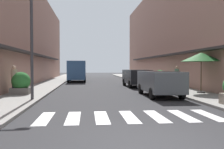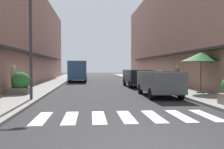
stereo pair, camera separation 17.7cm
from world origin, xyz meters
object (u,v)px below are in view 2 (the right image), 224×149
object	(u,v)px
planter_far	(160,78)
pedestrian_walking_near	(177,76)
street_lamp	(34,29)
planter_midblock	(21,84)
parked_car_mid	(137,76)
cafe_umbrella	(201,57)
delivery_van	(78,69)
pedestrian_walking_far	(14,79)
parked_car_near	(159,81)

from	to	relation	value
planter_far	pedestrian_walking_near	distance (m)	3.03
street_lamp	planter_midblock	distance (m)	4.07
parked_car_mid	cafe_umbrella	world-z (taller)	cafe_umbrella
delivery_van	pedestrian_walking_far	xyz separation A→B (m)	(-3.10, -13.87, -0.41)
street_lamp	planter_midblock	xyz separation A→B (m)	(-1.37, 2.56, -2.85)
parked_car_near	delivery_van	bearing A→B (deg)	109.72
parked_car_near	parked_car_mid	distance (m)	6.87
cafe_umbrella	pedestrian_walking_near	xyz separation A→B (m)	(-0.07, 3.96, -1.31)
parked_car_mid	planter_far	size ratio (longest dim) A/B	3.24
street_lamp	pedestrian_walking_far	xyz separation A→B (m)	(-1.74, 2.52, -2.59)
delivery_van	pedestrian_walking_far	distance (m)	14.22
parked_car_mid	pedestrian_walking_near	bearing A→B (deg)	-39.82
delivery_van	street_lamp	xyz separation A→B (m)	(-1.35, -16.39, 2.18)
planter_midblock	pedestrian_walking_far	xyz separation A→B (m)	(-0.38, -0.04, 0.27)
street_lamp	planter_midblock	bearing A→B (deg)	118.11
pedestrian_walking_near	planter_far	bearing A→B (deg)	-36.20
parked_car_near	pedestrian_walking_far	size ratio (longest dim) A/B	2.66
parked_car_mid	pedestrian_walking_far	xyz separation A→B (m)	(-8.43, -5.86, 0.07)
parked_car_mid	street_lamp	world-z (taller)	street_lamp
planter_far	pedestrian_walking_near	world-z (taller)	pedestrian_walking_near
street_lamp	planter_far	size ratio (longest dim) A/B	4.35
parked_car_mid	parked_car_near	bearing A→B (deg)	-90.00
parked_car_mid	planter_midblock	world-z (taller)	parked_car_mid
delivery_van	cafe_umbrella	distance (m)	16.43
planter_midblock	pedestrian_walking_near	world-z (taller)	pedestrian_walking_near
street_lamp	cafe_umbrella	size ratio (longest dim) A/B	2.31
parked_car_mid	street_lamp	size ratio (longest dim) A/B	0.74
delivery_van	cafe_umbrella	size ratio (longest dim) A/B	2.18
delivery_van	pedestrian_walking_far	size ratio (longest dim) A/B	3.25
parked_car_near	parked_car_mid	size ratio (longest dim) A/B	1.04
parked_car_near	delivery_van	size ratio (longest dim) A/B	0.82
parked_car_mid	planter_midblock	bearing A→B (deg)	-144.15
pedestrian_walking_far	parked_car_mid	bearing A→B (deg)	-134.47
parked_car_near	street_lamp	xyz separation A→B (m)	(-6.69, -1.51, 2.66)
street_lamp	planter_far	bearing A→B (deg)	45.43
parked_car_near	street_lamp	world-z (taller)	street_lamp
delivery_van	pedestrian_walking_near	size ratio (longest dim) A/B	3.25
parked_car_near	pedestrian_walking_near	size ratio (longest dim) A/B	2.66
parked_car_near	street_lamp	distance (m)	7.35
parked_car_mid	delivery_van	xyz separation A→B (m)	(-5.33, 8.02, 0.48)
planter_far	street_lamp	bearing A→B (deg)	-134.57
street_lamp	delivery_van	bearing A→B (deg)	85.28
delivery_van	planter_far	xyz separation A→B (m)	(7.60, -7.31, -0.65)
delivery_van	pedestrian_walking_far	bearing A→B (deg)	-102.58
cafe_umbrella	planter_far	distance (m)	7.13
planter_far	parked_car_mid	bearing A→B (deg)	-162.62
pedestrian_walking_near	parked_car_near	bearing A→B (deg)	104.38
delivery_van	cafe_umbrella	xyz separation A→B (m)	(8.13, -14.25, 0.90)
parked_car_near	pedestrian_walking_far	distance (m)	8.49
delivery_van	planter_midblock	size ratio (longest dim) A/B	4.18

